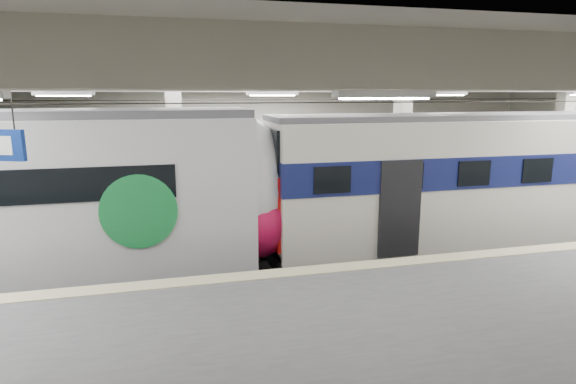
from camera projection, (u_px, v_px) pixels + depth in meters
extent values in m
cube|color=black|center=(288.00, 268.00, 14.06)|extent=(36.00, 24.00, 0.10)
cube|color=silver|center=(288.00, 71.00, 12.92)|extent=(36.00, 24.00, 0.20)
cube|color=beige|center=(237.00, 140.00, 22.98)|extent=(30.00, 0.10, 5.50)
cube|color=#525254|center=(387.00, 372.00, 7.77)|extent=(30.00, 7.00, 1.10)
cube|color=beige|center=(324.00, 269.00, 10.74)|extent=(30.00, 0.50, 0.02)
cube|color=beige|center=(176.00, 162.00, 15.62)|extent=(0.50, 0.50, 5.50)
cube|color=beige|center=(401.00, 155.00, 17.54)|extent=(0.50, 0.50, 5.50)
cube|color=beige|center=(560.00, 149.00, 19.22)|extent=(0.50, 0.50, 5.50)
cube|color=beige|center=(288.00, 82.00, 12.98)|extent=(30.00, 18.00, 0.50)
cube|color=#59544C|center=(288.00, 263.00, 14.03)|extent=(30.00, 1.52, 0.16)
cube|color=#59544C|center=(255.00, 217.00, 19.25)|extent=(30.00, 1.52, 0.16)
cylinder|color=black|center=(288.00, 103.00, 13.09)|extent=(30.00, 0.03, 0.03)
cylinder|color=black|center=(253.00, 100.00, 18.32)|extent=(30.00, 0.03, 0.03)
cube|color=white|center=(309.00, 95.00, 11.15)|extent=(26.00, 8.40, 0.12)
ellipsoid|color=silver|center=(248.00, 186.00, 13.28)|extent=(2.28, 2.82, 3.79)
ellipsoid|color=#BB0F40|center=(253.00, 216.00, 13.48)|extent=(2.42, 2.87, 2.32)
cylinder|color=#18853C|center=(139.00, 212.00, 11.25)|extent=(1.78, 0.06, 1.78)
cube|color=silver|center=(473.00, 178.00, 15.01)|extent=(12.94, 2.84, 3.68)
cube|color=#121A53|center=(474.00, 164.00, 14.92)|extent=(12.98, 2.90, 0.90)
cube|color=#B40D0C|center=(270.00, 206.00, 13.55)|extent=(0.08, 2.41, 2.03)
cube|color=black|center=(269.00, 152.00, 13.23)|extent=(0.08, 2.27, 1.33)
cube|color=#4C4C51|center=(478.00, 116.00, 14.62)|extent=(12.94, 2.21, 0.16)
cube|color=black|center=(469.00, 240.00, 15.41)|extent=(12.94, 1.99, 0.70)
cube|color=silver|center=(29.00, 171.00, 16.89)|extent=(13.06, 3.05, 3.52)
cube|color=#18853C|center=(28.00, 158.00, 16.80)|extent=(13.10, 3.11, 0.74)
cube|color=#4C4C51|center=(24.00, 118.00, 16.51)|extent=(13.04, 2.59, 0.16)
cube|color=black|center=(35.00, 225.00, 17.29)|extent=(13.05, 2.78, 0.60)
cylinder|color=black|center=(12.00, 111.00, 7.36)|extent=(0.02, 0.02, 1.00)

